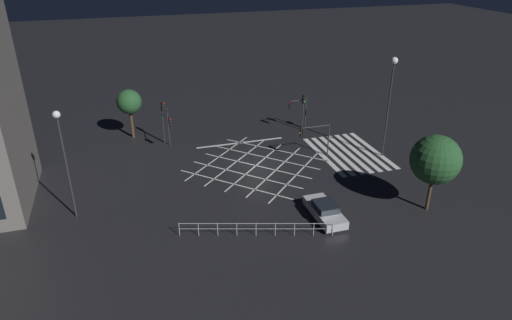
# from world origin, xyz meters

# --- Properties ---
(ground_plane) EXTENTS (200.00, 200.00, 0.00)m
(ground_plane) POSITION_xyz_m (0.00, 0.00, 0.00)
(ground_plane) COLOR black
(road_markings) EXTENTS (13.69, 19.32, 0.01)m
(road_markings) POSITION_xyz_m (0.30, -6.05, 0.00)
(road_markings) COLOR silver
(road_markings) RESTS_ON ground_plane
(traffic_light_se_main) EXTENTS (0.39, 0.36, 4.15)m
(traffic_light_se_main) POSITION_xyz_m (6.83, -7.46, 2.96)
(traffic_light_se_main) COLOR #2D2D30
(traffic_light_se_main) RESTS_ON ground_plane
(traffic_light_ne_main) EXTENTS (2.62, 0.36, 3.93)m
(traffic_light_ne_main) POSITION_xyz_m (5.83, 6.99, 2.90)
(traffic_light_ne_main) COLOR #2D2D30
(traffic_light_ne_main) RESTS_ON ground_plane
(traffic_light_se_cross) EXTENTS (0.36, 2.13, 3.50)m
(traffic_light_se_cross) POSITION_xyz_m (7.25, -6.77, 2.55)
(traffic_light_se_cross) COLOR #2D2D30
(traffic_light_se_cross) RESTS_ON ground_plane
(traffic_light_median_south) EXTENTS (0.36, 3.12, 3.30)m
(traffic_light_median_south) POSITION_xyz_m (0.10, -5.54, 2.45)
(traffic_light_median_south) COLOR #2D2D30
(traffic_light_median_south) RESTS_ON ground_plane
(traffic_light_ne_cross) EXTENTS (0.36, 0.39, 4.45)m
(traffic_light_ne_cross) POSITION_xyz_m (7.89, 7.34, 3.17)
(traffic_light_ne_cross) COLOR #2D2D30
(traffic_light_ne_cross) RESTS_ON ground_plane
(street_lamp_east) EXTENTS (0.64, 0.64, 9.56)m
(street_lamp_east) POSITION_xyz_m (-1.48, -12.35, 7.33)
(street_lamp_east) COLOR #2D2D30
(street_lamp_east) RESTS_ON ground_plane
(street_lamp_west) EXTENTS (0.54, 0.54, 8.40)m
(street_lamp_west) POSITION_xyz_m (-4.29, 15.49, 6.06)
(street_lamp_west) COLOR #2D2D30
(street_lamp_west) RESTS_ON ground_plane
(street_tree_near) EXTENTS (3.71, 3.71, 6.10)m
(street_tree_near) POSITION_xyz_m (-11.17, -10.38, 4.23)
(street_tree_near) COLOR #473323
(street_tree_near) RESTS_ON ground_plane
(street_tree_far) EXTENTS (2.54, 2.54, 5.18)m
(street_tree_far) POSITION_xyz_m (10.41, 10.42, 3.87)
(street_tree_far) COLOR #473323
(street_tree_far) RESTS_ON ground_plane
(waiting_car) EXTENTS (4.45, 1.73, 1.30)m
(waiting_car) POSITION_xyz_m (-10.00, -2.28, 0.62)
(waiting_car) COLOR #B7BABC
(waiting_car) RESTS_ON ground_plane
(pedestrian_railing) EXTENTS (3.23, 10.34, 1.05)m
(pedestrian_railing) POSITION_xyz_m (-10.68, 3.30, 0.67)
(pedestrian_railing) COLOR #B7B7BC
(pedestrian_railing) RESTS_ON ground_plane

